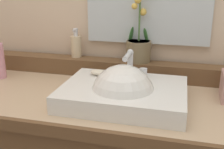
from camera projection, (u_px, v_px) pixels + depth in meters
back_ledge at (117, 68)px, 1.33m from camera, size 1.40×0.09×0.08m
sink_basin at (123, 95)px, 1.04m from camera, size 0.46×0.35×0.27m
soap_bar at (99, 72)px, 1.15m from camera, size 0.07×0.04×0.02m
potted_plant at (139, 46)px, 1.28m from camera, size 0.12×0.12×0.35m
soap_dispenser at (76, 46)px, 1.37m from camera, size 0.05×0.05×0.14m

